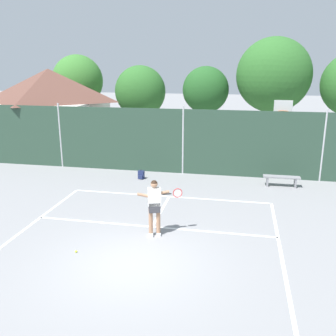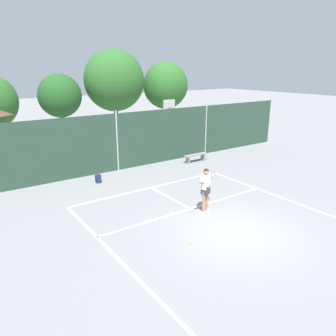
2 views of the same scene
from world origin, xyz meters
name	(u,v)px [view 1 (image 1 of 2)]	position (x,y,z in m)	size (l,w,h in m)	color
ground_plane	(131,264)	(0.00, 0.00, 0.00)	(120.00, 120.00, 0.00)	gray
court_markings	(137,253)	(0.00, 0.65, 0.00)	(8.30, 11.10, 0.01)	white
chainlink_fence	(183,142)	(0.00, 9.00, 1.60)	(26.09, 0.09, 3.35)	#284233
basketball_hoop	(282,125)	(4.77, 10.80, 2.31)	(0.90, 0.67, 3.55)	#284CB2
clubhouse_building	(51,109)	(-8.92, 12.68, 2.60)	(6.35, 5.65, 5.02)	silver
treeline_backdrop	(228,82)	(1.63, 18.82, 4.03)	(23.98, 4.63, 7.11)	brown
tennis_player	(155,203)	(0.25, 1.85, 1.11)	(1.34, 0.62, 1.85)	silver
tennis_ball	(76,251)	(-1.75, 0.32, 0.03)	(0.07, 0.07, 0.07)	#CCE033
backpack_navy	(141,175)	(-1.79, 7.66, 0.19)	(0.30, 0.27, 0.46)	navy
courtside_bench	(281,179)	(4.65, 7.77, 0.36)	(1.60, 0.36, 0.48)	gray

